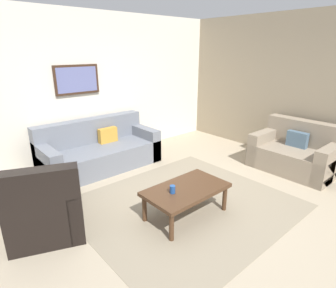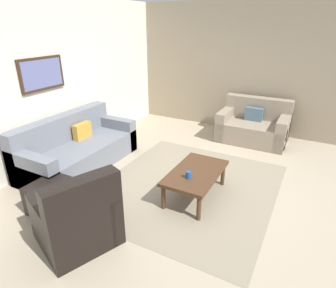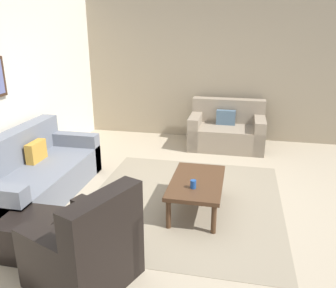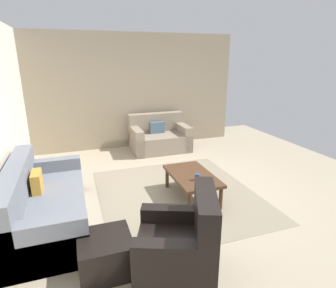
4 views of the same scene
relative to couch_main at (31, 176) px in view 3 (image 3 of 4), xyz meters
The scene contains 9 objects.
ground_plane 2.11m from the couch_main, 83.30° to the right, with size 8.00×8.00×0.00m, color tan.
stone_feature_panel 4.01m from the couch_main, 32.66° to the right, with size 0.12×5.20×2.80m, color gray.
area_rug 2.11m from the couch_main, 83.30° to the right, with size 2.83×2.55×0.01m, color gray.
couch_main is the anchor object (origin of this frame).
couch_loveseat 3.67m from the couch_main, 43.12° to the right, with size 0.92×1.39×0.88m.
armchair_leather 2.08m from the couch_main, 134.24° to the right, with size 1.04×1.04×0.95m.
ottoman 1.35m from the couch_main, 147.63° to the right, with size 0.56×0.56×0.40m, color black.
coffee_table 2.27m from the couch_main, 88.18° to the right, with size 1.10×0.64×0.41m.
cup 2.26m from the couch_main, 93.93° to the right, with size 0.07×0.07×0.10m, color #1E478C.
Camera 3 is at (-4.12, -0.65, 2.24)m, focal length 37.28 mm.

